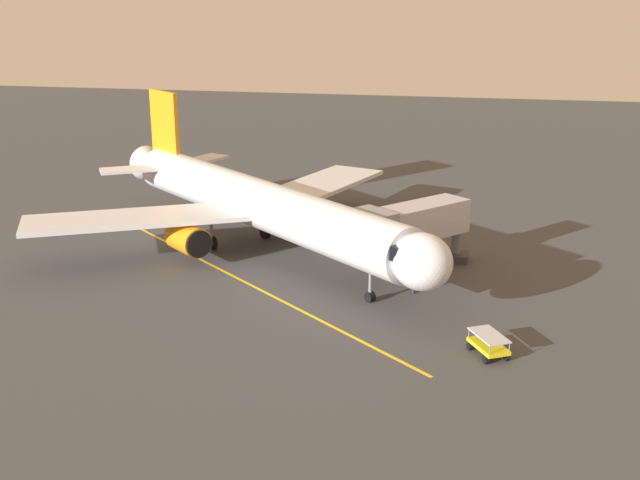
% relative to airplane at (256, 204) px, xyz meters
% --- Properties ---
extents(ground_plane, '(220.00, 220.00, 0.00)m').
position_rel_airplane_xyz_m(ground_plane, '(-1.86, 1.00, -4.00)').
color(ground_plane, '#424244').
extents(apron_lead_in_line, '(30.94, 25.72, 0.01)m').
position_rel_airplane_xyz_m(apron_lead_in_line, '(-0.22, 6.18, -4.00)').
color(apron_lead_in_line, yellow).
rests_on(apron_lead_in_line, ground).
extents(airplane, '(33.79, 32.13, 11.50)m').
position_rel_airplane_xyz_m(airplane, '(0.00, 0.00, 0.00)').
color(airplane, silver).
rests_on(airplane, ground).
extents(jet_bridge, '(8.87, 10.03, 5.40)m').
position_rel_airplane_xyz_m(jet_bridge, '(-12.11, 3.07, -0.24)').
color(jet_bridge, '#B7B7BC').
rests_on(jet_bridge, ground).
extents(ground_crew_marshaller, '(0.46, 0.37, 1.71)m').
position_rel_airplane_xyz_m(ground_crew_marshaller, '(-13.30, 6.59, -3.12)').
color(ground_crew_marshaller, '#23232D').
rests_on(ground_crew_marshaller, ground).
extents(baggage_cart_near_nose, '(2.52, 2.95, 1.27)m').
position_rel_airplane_xyz_m(baggage_cart_near_nose, '(-18.49, 15.47, -3.35)').
color(baggage_cart_near_nose, yellow).
rests_on(baggage_cart_near_nose, ground).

